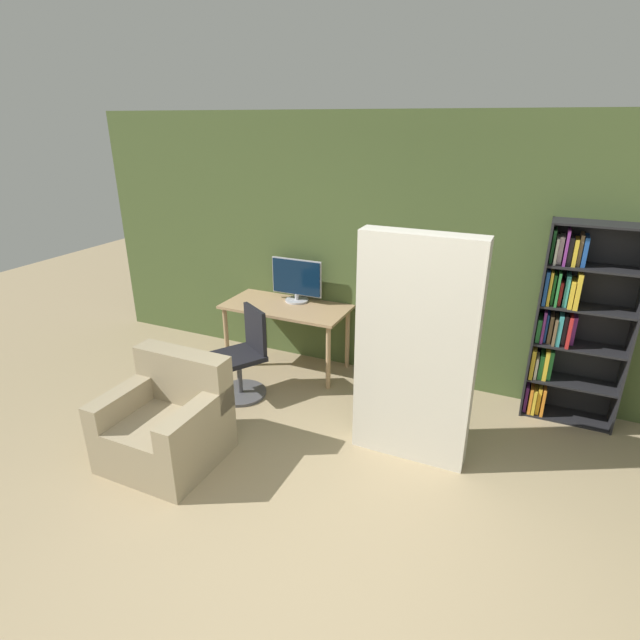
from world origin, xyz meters
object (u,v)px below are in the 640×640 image
monitor (297,280)px  office_chair (244,361)px  mattress_near (416,352)px  armchair (168,422)px  bookshelf (570,323)px

monitor → office_chair: monitor is taller
monitor → mattress_near: mattress_near is taller
armchair → bookshelf: bearing=35.0°
bookshelf → armchair: bookshelf is taller
bookshelf → mattress_near: bearing=-133.0°
mattress_near → armchair: size_ratio=2.20×
bookshelf → office_chair: bearing=-162.7°
bookshelf → armchair: (-2.89, -2.02, -0.61)m
monitor → bookshelf: 2.72m
monitor → armchair: size_ratio=0.70×
office_chair → armchair: (-0.01, -1.12, -0.04)m
bookshelf → mattress_near: (-1.10, -1.18, 0.01)m
monitor → bookshelf: bookshelf is taller
mattress_near → armchair: mattress_near is taller
monitor → armchair: bearing=-94.7°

